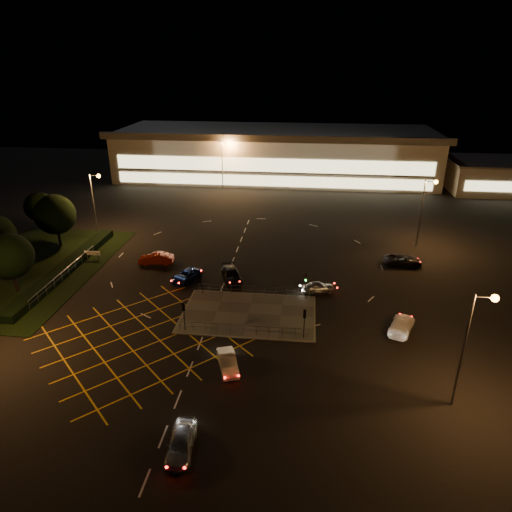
# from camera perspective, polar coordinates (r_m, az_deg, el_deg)

# --- Properties ---
(ground) EXTENTS (180.00, 180.00, 0.00)m
(ground) POSITION_cam_1_polar(r_m,az_deg,el_deg) (51.81, -2.84, -6.03)
(ground) COLOR black
(ground) RESTS_ON ground
(pedestrian_island) EXTENTS (14.00, 9.00, 0.12)m
(pedestrian_island) POSITION_cam_1_polar(r_m,az_deg,el_deg) (49.81, -0.92, -7.23)
(pedestrian_island) COLOR #4C4944
(pedestrian_island) RESTS_ON ground
(grass_verge) EXTENTS (18.00, 30.00, 0.08)m
(grass_verge) POSITION_cam_1_polar(r_m,az_deg,el_deg) (66.83, -26.38, -1.50)
(grass_verge) COLOR black
(grass_verge) RESTS_ON ground
(hedge) EXTENTS (2.00, 26.00, 1.00)m
(hedge) POSITION_cam_1_polar(r_m,az_deg,el_deg) (64.12, -22.68, -1.39)
(hedge) COLOR black
(hedge) RESTS_ON ground
(supermarket) EXTENTS (72.00, 26.50, 10.50)m
(supermarket) POSITION_cam_1_polar(r_m,az_deg,el_deg) (108.56, 2.46, 12.75)
(supermarket) COLOR beige
(supermarket) RESTS_ON ground
(retail_unit_a) EXTENTS (18.80, 14.80, 6.35)m
(retail_unit_a) POSITION_cam_1_polar(r_m,az_deg,el_deg) (107.93, 27.56, 8.94)
(retail_unit_a) COLOR beige
(retail_unit_a) RESTS_ON ground
(streetlight_se) EXTENTS (1.78, 0.56, 10.03)m
(streetlight_se) POSITION_cam_1_polar(r_m,az_deg,el_deg) (38.05, 25.44, -8.92)
(streetlight_se) COLOR slate
(streetlight_se) RESTS_ON ground
(streetlight_nw) EXTENTS (1.78, 0.56, 10.03)m
(streetlight_nw) POSITION_cam_1_polar(r_m,az_deg,el_deg) (72.35, -19.44, 6.97)
(streetlight_nw) COLOR slate
(streetlight_nw) RESTS_ON ground
(streetlight_ne) EXTENTS (1.78, 0.56, 10.03)m
(streetlight_ne) POSITION_cam_1_polar(r_m,az_deg,el_deg) (69.22, 20.42, 6.12)
(streetlight_ne) COLOR slate
(streetlight_ne) RESTS_ON ground
(streetlight_far_left) EXTENTS (1.78, 0.56, 10.03)m
(streetlight_far_left) POSITION_cam_1_polar(r_m,az_deg,el_deg) (95.92, -4.01, 12.05)
(streetlight_far_left) COLOR slate
(streetlight_far_left) RESTS_ON ground
(streetlight_far_right) EXTENTS (1.78, 0.56, 10.03)m
(streetlight_far_right) POSITION_cam_1_polar(r_m,az_deg,el_deg) (98.97, 20.12, 11.06)
(streetlight_far_right) COLOR slate
(streetlight_far_right) RESTS_ON ground
(signal_sw) EXTENTS (0.28, 0.30, 3.15)m
(signal_sw) POSITION_cam_1_polar(r_m,az_deg,el_deg) (46.37, -9.01, -6.76)
(signal_sw) COLOR black
(signal_sw) RESTS_ON pedestrian_island
(signal_se) EXTENTS (0.28, 0.30, 3.15)m
(signal_se) POSITION_cam_1_polar(r_m,az_deg,el_deg) (44.87, 6.08, -7.70)
(signal_se) COLOR black
(signal_se) RESTS_ON pedestrian_island
(signal_nw) EXTENTS (0.28, 0.30, 3.15)m
(signal_nw) POSITION_cam_1_polar(r_m,az_deg,el_deg) (53.18, -6.81, -2.48)
(signal_nw) COLOR black
(signal_nw) RESTS_ON pedestrian_island
(signal_ne) EXTENTS (0.28, 0.30, 3.15)m
(signal_ne) POSITION_cam_1_polar(r_m,az_deg,el_deg) (51.88, 6.23, -3.15)
(signal_ne) COLOR black
(signal_ne) RESTS_ON pedestrian_island
(tree_c) EXTENTS (5.76, 5.76, 7.84)m
(tree_c) POSITION_cam_1_polar(r_m,az_deg,el_deg) (71.49, -23.81, 4.75)
(tree_c) COLOR black
(tree_c) RESTS_ON ground
(tree_d) EXTENTS (4.68, 4.68, 6.37)m
(tree_d) POSITION_cam_1_polar(r_m,az_deg,el_deg) (79.70, -25.41, 5.56)
(tree_d) COLOR black
(tree_d) RESTS_ON ground
(tree_e) EXTENTS (5.40, 5.40, 7.35)m
(tree_e) POSITION_cam_1_polar(r_m,az_deg,el_deg) (59.54, -28.47, 0.00)
(tree_e) COLOR black
(tree_e) RESTS_ON ground
(car_near_silver) EXTENTS (2.14, 4.55, 1.50)m
(car_near_silver) POSITION_cam_1_polar(r_m,az_deg,el_deg) (34.95, -9.34, -22.00)
(car_near_silver) COLOR silver
(car_near_silver) RESTS_ON ground
(car_queue_white) EXTENTS (2.69, 4.34, 1.35)m
(car_queue_white) POSITION_cam_1_polar(r_m,az_deg,el_deg) (41.70, -3.54, -13.10)
(car_queue_white) COLOR silver
(car_queue_white) RESTS_ON ground
(car_left_blue) EXTENTS (3.72, 4.94, 1.25)m
(car_left_blue) POSITION_cam_1_polar(r_m,az_deg,el_deg) (57.43, -8.75, -2.47)
(car_left_blue) COLOR #0D1A4E
(car_left_blue) RESTS_ON ground
(car_far_dkgrey) EXTENTS (3.63, 5.38, 1.45)m
(car_far_dkgrey) POSITION_cam_1_polar(r_m,az_deg,el_deg) (56.95, -3.09, -2.34)
(car_far_dkgrey) COLOR black
(car_far_dkgrey) RESTS_ON ground
(car_right_silver) EXTENTS (4.02, 2.39, 1.28)m
(car_right_silver) POSITION_cam_1_polar(r_m,az_deg,el_deg) (54.55, 7.83, -3.86)
(car_right_silver) COLOR silver
(car_right_silver) RESTS_ON ground
(car_circ_red) EXTENTS (4.83, 2.15, 1.54)m
(car_circ_red) POSITION_cam_1_polar(r_m,az_deg,el_deg) (62.73, -12.37, -0.31)
(car_circ_red) COLOR maroon
(car_circ_red) RESTS_ON ground
(car_east_grey) EXTENTS (5.16, 2.56, 1.41)m
(car_east_grey) POSITION_cam_1_polar(r_m,az_deg,el_deg) (64.10, 17.89, -0.47)
(car_east_grey) COLOR black
(car_east_grey) RESTS_ON ground
(car_approach_white) EXTENTS (3.68, 5.33, 1.43)m
(car_approach_white) POSITION_cam_1_polar(r_m,az_deg,el_deg) (48.95, 17.74, -8.18)
(car_approach_white) COLOR white
(car_approach_white) RESTS_ON ground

